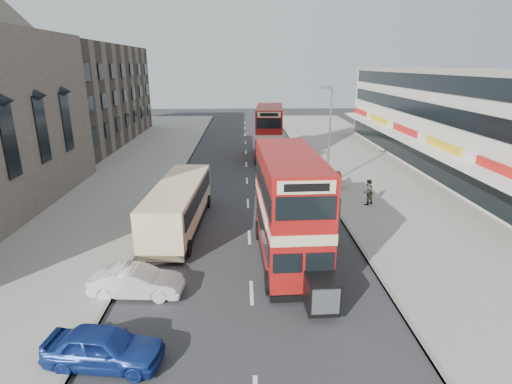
% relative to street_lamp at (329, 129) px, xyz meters
% --- Properties ---
extents(ground, '(160.00, 160.00, 0.00)m').
position_rel_street_lamp_xyz_m(ground, '(-6.52, -18.00, -4.78)').
color(ground, '#28282B').
rests_on(ground, ground).
extents(road_surface, '(12.00, 90.00, 0.01)m').
position_rel_street_lamp_xyz_m(road_surface, '(-6.52, 2.00, -4.78)').
color(road_surface, '#28282B').
rests_on(road_surface, ground).
extents(pavement_right, '(12.00, 90.00, 0.15)m').
position_rel_street_lamp_xyz_m(pavement_right, '(5.48, 2.00, -4.71)').
color(pavement_right, gray).
rests_on(pavement_right, ground).
extents(pavement_left, '(12.00, 90.00, 0.15)m').
position_rel_street_lamp_xyz_m(pavement_left, '(-18.52, 2.00, -4.71)').
color(pavement_left, gray).
rests_on(pavement_left, ground).
extents(kerb_left, '(0.20, 90.00, 0.16)m').
position_rel_street_lamp_xyz_m(kerb_left, '(-12.62, 2.00, -4.71)').
color(kerb_left, gray).
rests_on(kerb_left, ground).
extents(kerb_right, '(0.20, 90.00, 0.16)m').
position_rel_street_lamp_xyz_m(kerb_right, '(-0.42, 2.00, -4.71)').
color(kerb_right, gray).
rests_on(kerb_right, ground).
extents(brick_terrace, '(14.00, 28.00, 12.00)m').
position_rel_street_lamp_xyz_m(brick_terrace, '(-28.52, 20.00, 1.22)').
color(brick_terrace, '#66594C').
rests_on(brick_terrace, ground).
extents(commercial_row, '(9.90, 46.20, 9.30)m').
position_rel_street_lamp_xyz_m(commercial_row, '(13.42, 4.00, -0.09)').
color(commercial_row, beige).
rests_on(commercial_row, ground).
extents(street_lamp, '(1.00, 0.20, 8.12)m').
position_rel_street_lamp_xyz_m(street_lamp, '(0.00, 0.00, 0.00)').
color(street_lamp, slate).
rests_on(street_lamp, ground).
extents(bus_main, '(3.03, 9.89, 5.43)m').
position_rel_street_lamp_xyz_m(bus_main, '(-4.57, -12.91, -1.93)').
color(bus_main, black).
rests_on(bus_main, ground).
extents(bus_second, '(3.30, 9.85, 5.33)m').
position_rel_street_lamp_xyz_m(bus_second, '(-4.01, 10.91, -1.98)').
color(bus_second, black).
rests_on(bus_second, ground).
extents(coach, '(3.10, 10.09, 2.64)m').
position_rel_street_lamp_xyz_m(coach, '(-10.79, -8.45, -3.23)').
color(coach, black).
rests_on(coach, ground).
extents(car_left_near, '(4.16, 2.12, 1.36)m').
position_rel_street_lamp_xyz_m(car_left_near, '(-11.57, -20.28, -4.11)').
color(car_left_near, navy).
rests_on(car_left_near, ground).
extents(car_left_front, '(4.07, 1.67, 1.31)m').
position_rel_street_lamp_xyz_m(car_left_front, '(-11.54, -16.00, -4.13)').
color(car_left_front, silver).
rests_on(car_left_front, ground).
extents(car_right_a, '(4.88, 2.49, 1.36)m').
position_rel_street_lamp_xyz_m(car_right_a, '(-1.26, -0.30, -4.11)').
color(car_right_a, maroon).
rests_on(car_right_a, ground).
extents(car_right_b, '(5.14, 2.86, 1.36)m').
position_rel_street_lamp_xyz_m(car_right_b, '(-1.96, 1.00, -4.11)').
color(car_right_b, orange).
rests_on(car_right_b, ground).
extents(pedestrian_near, '(0.83, 0.75, 1.86)m').
position_rel_street_lamp_xyz_m(pedestrian_near, '(1.98, -4.85, -3.71)').
color(pedestrian_near, gray).
rests_on(pedestrian_near, pavement_right).
extents(cyclist, '(0.83, 1.82, 2.25)m').
position_rel_street_lamp_xyz_m(cyclist, '(-2.58, 3.54, -4.01)').
color(cyclist, gray).
rests_on(cyclist, ground).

